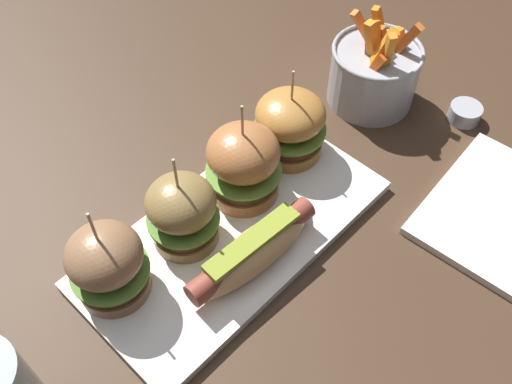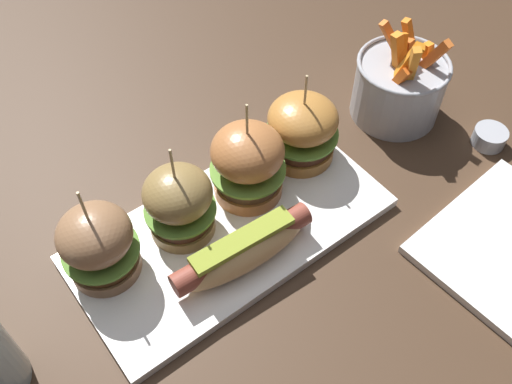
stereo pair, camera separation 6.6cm
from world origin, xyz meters
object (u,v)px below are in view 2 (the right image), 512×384
at_px(platter_main, 231,230).
at_px(sauce_ramekin, 490,137).
at_px(slider_center_left, 179,203).
at_px(slider_far_right, 302,129).
at_px(slider_center_right, 248,162).
at_px(hot_dog, 243,250).
at_px(fries_bucket, 399,86).
at_px(slider_far_left, 98,244).

bearing_deg(platter_main, sauce_ramekin, -14.22).
xyz_separation_m(slider_center_left, slider_far_right, (0.20, 0.01, -0.00)).
xyz_separation_m(platter_main, slider_center_right, (0.05, 0.03, 0.06)).
bearing_deg(sauce_ramekin, hot_dog, 173.11).
xyz_separation_m(platter_main, sauce_ramekin, (0.38, -0.10, 0.01)).
distance_m(slider_center_left, slider_far_right, 0.20).
relative_size(hot_dog, fries_bucket, 1.26).
height_order(platter_main, fries_bucket, fries_bucket).
xyz_separation_m(hot_dog, slider_far_left, (-0.13, 0.09, 0.03)).
distance_m(slider_far_left, slider_center_right, 0.20).
bearing_deg(hot_dog, fries_bucket, 13.22).
bearing_deg(slider_far_left, hot_dog, -34.35).
bearing_deg(slider_center_right, slider_far_right, 4.34).
bearing_deg(slider_center_right, hot_dog, -130.22).
distance_m(slider_center_right, slider_far_right, 0.10).
height_order(slider_center_right, sauce_ramekin, slider_center_right).
xyz_separation_m(fries_bucket, sauce_ramekin, (0.06, -0.13, -0.04)).
relative_size(slider_far_left, slider_center_right, 0.95).
height_order(slider_center_right, fries_bucket, slider_center_right).
xyz_separation_m(slider_far_left, sauce_ramekin, (0.54, -0.14, -0.05)).
bearing_deg(fries_bucket, hot_dog, -166.78).
relative_size(platter_main, slider_center_right, 2.63).
height_order(platter_main, slider_center_left, slider_center_left).
height_order(hot_dog, slider_center_right, slider_center_right).
height_order(slider_center_left, slider_center_right, slider_center_right).
bearing_deg(slider_center_right, platter_main, -146.96).
height_order(slider_center_left, slider_far_right, slider_center_left).
xyz_separation_m(platter_main, fries_bucket, (0.32, 0.03, 0.04)).
height_order(fries_bucket, sauce_ramekin, fries_bucket).
relative_size(platter_main, hot_dog, 2.16).
xyz_separation_m(platter_main, slider_far_left, (-0.15, 0.04, 0.06)).
relative_size(hot_dog, sauce_ramekin, 3.89).
relative_size(hot_dog, slider_far_left, 1.28).
relative_size(slider_center_right, slider_far_right, 1.09).
xyz_separation_m(slider_center_right, slider_far_right, (0.10, 0.01, -0.01)).
xyz_separation_m(slider_center_left, sauce_ramekin, (0.43, -0.13, -0.05)).
bearing_deg(fries_bucket, slider_center_left, 179.31).
relative_size(slider_far_left, fries_bucket, 0.99).
relative_size(slider_center_left, fries_bucket, 0.98).
bearing_deg(slider_far_left, slider_center_left, -3.63).
bearing_deg(hot_dog, slider_center_right, 49.78).
xyz_separation_m(hot_dog, sauce_ramekin, (0.40, -0.05, -0.03)).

